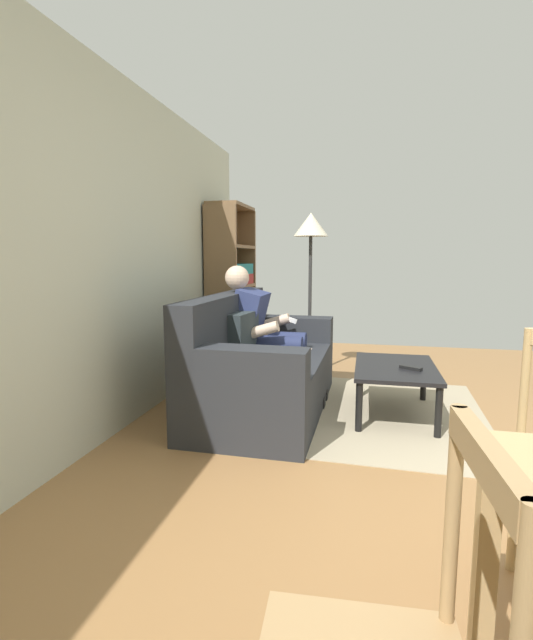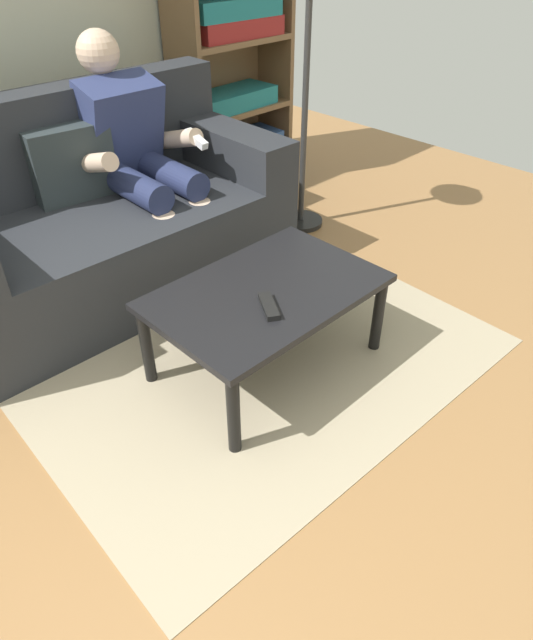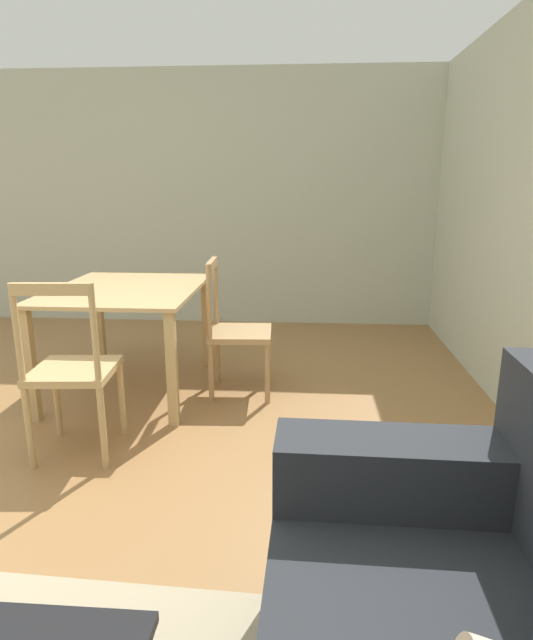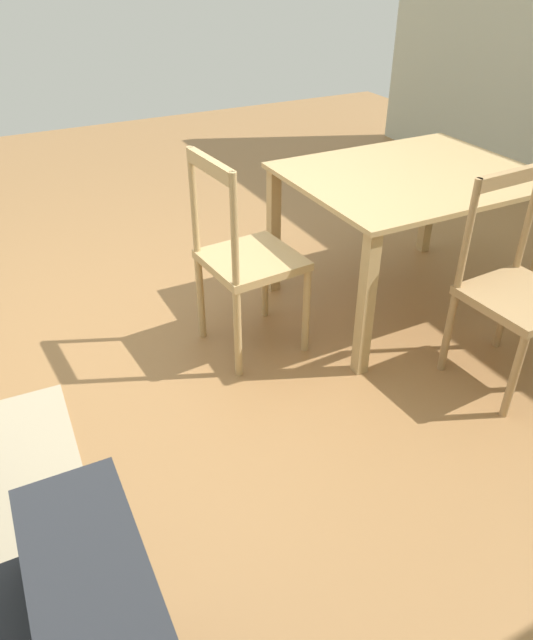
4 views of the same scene
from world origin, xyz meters
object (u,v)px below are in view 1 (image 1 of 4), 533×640
Objects in this scene: person_lounging at (263,330)px; tv_remote at (411,368)px; couch at (259,368)px; coffee_table at (395,372)px; bookshelf at (231,300)px; floor_lamp at (311,239)px.

tv_remote is at bearing -101.63° from person_lounging.
coffee_table is (0.12, -1.09, -0.00)m from couch.
tv_remote is 2.43m from bookshelf.
couch is 1.07× the size of floor_lamp.
bookshelf reaches higher than floor_lamp.
coffee_table is 2.30m from bookshelf.
bookshelf is 1.21m from floor_lamp.
floor_lamp reaches higher than tv_remote.
coffee_table is 5.56× the size of tv_remote.
floor_lamp is (-0.28, -0.96, 0.68)m from bookshelf.
floor_lamp reaches higher than couch.
floor_lamp is at bearing -17.01° from person_lounging.
bookshelf is 1.08× the size of floor_lamp.
coffee_table is 0.51× the size of bookshelf.
couch is at bearing 96.12° from coffee_table.
couch is 1.55× the size of person_lounging.
bookshelf reaches higher than coffee_table.
person_lounging reaches higher than coffee_table.
coffee_table is at bearing -143.51° from floor_lamp.
floor_lamp reaches higher than coffee_table.
tv_remote reaches higher than coffee_table.
bookshelf is at bearing 24.58° from couch.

